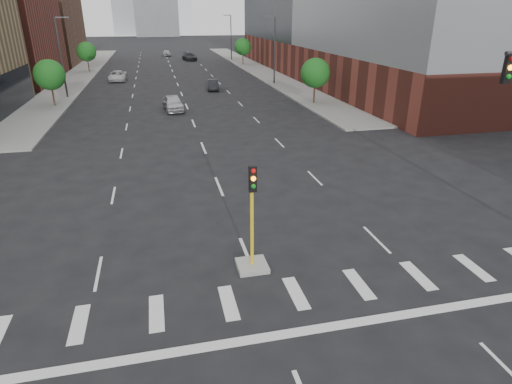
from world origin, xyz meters
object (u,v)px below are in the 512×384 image
object	(u,v)px
car_near_left	(173,103)
car_far_left	(118,76)
car_mid_right	(213,85)
car_deep_right	(189,57)
median_traffic_signal	(252,247)
car_distant	(166,53)

from	to	relation	value
car_near_left	car_far_left	distance (m)	24.37
car_mid_right	car_deep_right	bearing A→B (deg)	97.31
car_mid_right	car_deep_right	world-z (taller)	car_deep_right
car_mid_right	car_deep_right	size ratio (longest dim) A/B	0.73
car_near_left	median_traffic_signal	bearing A→B (deg)	-91.91
car_near_left	car_deep_right	xyz separation A→B (m)	(6.02, 50.91, 0.00)
median_traffic_signal	car_far_left	size ratio (longest dim) A/B	0.84
car_mid_right	car_far_left	bearing A→B (deg)	145.86
car_mid_right	car_far_left	world-z (taller)	car_far_left
car_near_left	car_deep_right	bearing A→B (deg)	78.59
car_near_left	car_deep_right	distance (m)	51.27
median_traffic_signal	car_mid_right	world-z (taller)	median_traffic_signal
car_deep_right	median_traffic_signal	bearing A→B (deg)	-102.85
car_deep_right	car_distant	xyz separation A→B (m)	(-4.45, 11.28, -0.08)
car_far_left	car_near_left	bearing A→B (deg)	-72.53
car_near_left	car_distant	size ratio (longest dim) A/B	1.12
car_near_left	car_far_left	xyz separation A→B (m)	(-7.02, 23.34, -0.07)
median_traffic_signal	car_distant	distance (m)	93.31
car_far_left	car_deep_right	distance (m)	30.50
median_traffic_signal	car_distant	bearing A→B (deg)	89.96
median_traffic_signal	car_far_left	world-z (taller)	median_traffic_signal
car_far_left	car_deep_right	size ratio (longest dim) A/B	0.95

